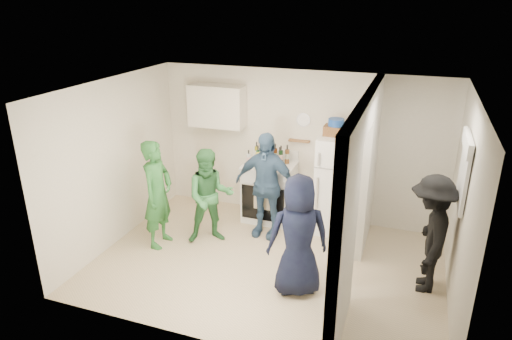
# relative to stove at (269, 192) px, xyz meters

# --- Properties ---
(floor) EXTENTS (4.80, 4.80, 0.00)m
(floor) POSITION_rel_stove_xyz_m (0.41, -1.37, -0.49)
(floor) COLOR #C8B18D
(floor) RESTS_ON ground
(wall_back) EXTENTS (4.80, 0.00, 4.80)m
(wall_back) POSITION_rel_stove_xyz_m (0.41, 0.33, 0.76)
(wall_back) COLOR silver
(wall_back) RESTS_ON floor
(wall_front) EXTENTS (4.80, 0.00, 4.80)m
(wall_front) POSITION_rel_stove_xyz_m (0.41, -3.07, 0.76)
(wall_front) COLOR silver
(wall_front) RESTS_ON floor
(wall_left) EXTENTS (0.00, 3.40, 3.40)m
(wall_left) POSITION_rel_stove_xyz_m (-1.99, -1.37, 0.76)
(wall_left) COLOR silver
(wall_left) RESTS_ON floor
(wall_right) EXTENTS (0.00, 3.40, 3.40)m
(wall_right) POSITION_rel_stove_xyz_m (2.81, -1.37, 0.76)
(wall_right) COLOR silver
(wall_right) RESTS_ON floor
(ceiling) EXTENTS (4.80, 4.80, 0.00)m
(ceiling) POSITION_rel_stove_xyz_m (0.41, -1.37, 2.01)
(ceiling) COLOR white
(ceiling) RESTS_ON wall_back
(partition_pier_back) EXTENTS (0.12, 1.20, 2.50)m
(partition_pier_back) POSITION_rel_stove_xyz_m (1.61, -0.27, 0.76)
(partition_pier_back) COLOR silver
(partition_pier_back) RESTS_ON floor
(partition_pier_front) EXTENTS (0.12, 1.20, 2.50)m
(partition_pier_front) POSITION_rel_stove_xyz_m (1.61, -2.47, 0.76)
(partition_pier_front) COLOR silver
(partition_pier_front) RESTS_ON floor
(partition_header) EXTENTS (0.12, 1.00, 0.40)m
(partition_header) POSITION_rel_stove_xyz_m (1.61, -1.37, 1.81)
(partition_header) COLOR silver
(partition_header) RESTS_ON partition_pier_back
(stove) EXTENTS (0.83, 0.69, 0.99)m
(stove) POSITION_rel_stove_xyz_m (0.00, 0.00, 0.00)
(stove) COLOR white
(stove) RESTS_ON floor
(upper_cabinet) EXTENTS (0.95, 0.34, 0.70)m
(upper_cabinet) POSITION_rel_stove_xyz_m (-0.99, 0.15, 1.36)
(upper_cabinet) COLOR silver
(upper_cabinet) RESTS_ON wall_back
(fridge) EXTENTS (0.65, 0.63, 1.58)m
(fridge) POSITION_rel_stove_xyz_m (1.14, -0.03, 0.30)
(fridge) COLOR white
(fridge) RESTS_ON floor
(wicker_basket) EXTENTS (0.35, 0.25, 0.15)m
(wicker_basket) POSITION_rel_stove_xyz_m (1.04, 0.02, 1.16)
(wicker_basket) COLOR brown
(wicker_basket) RESTS_ON fridge
(blue_bowl) EXTENTS (0.24, 0.24, 0.11)m
(blue_bowl) POSITION_rel_stove_xyz_m (1.04, 0.02, 1.29)
(blue_bowl) COLOR #153D93
(blue_bowl) RESTS_ON wicker_basket
(yellow_cup_stack_top) EXTENTS (0.09, 0.09, 0.25)m
(yellow_cup_stack_top) POSITION_rel_stove_xyz_m (1.36, -0.13, 1.21)
(yellow_cup_stack_top) COLOR yellow
(yellow_cup_stack_top) RESTS_ON fridge
(wall_clock) EXTENTS (0.22, 0.02, 0.22)m
(wall_clock) POSITION_rel_stove_xyz_m (0.46, 0.31, 1.21)
(wall_clock) COLOR white
(wall_clock) RESTS_ON wall_back
(spice_shelf) EXTENTS (0.35, 0.08, 0.03)m
(spice_shelf) POSITION_rel_stove_xyz_m (0.41, 0.28, 0.86)
(spice_shelf) COLOR olive
(spice_shelf) RESTS_ON wall_back
(nook_window) EXTENTS (0.03, 0.70, 0.80)m
(nook_window) POSITION_rel_stove_xyz_m (2.79, -1.17, 1.16)
(nook_window) COLOR black
(nook_window) RESTS_ON wall_right
(nook_window_frame) EXTENTS (0.04, 0.76, 0.86)m
(nook_window_frame) POSITION_rel_stove_xyz_m (2.78, -1.17, 1.16)
(nook_window_frame) COLOR white
(nook_window_frame) RESTS_ON wall_right
(nook_valance) EXTENTS (0.04, 0.82, 0.18)m
(nook_valance) POSITION_rel_stove_xyz_m (2.75, -1.17, 1.51)
(nook_valance) COLOR white
(nook_valance) RESTS_ON wall_right
(yellow_cup_stack_stove) EXTENTS (0.09, 0.09, 0.25)m
(yellow_cup_stack_stove) POSITION_rel_stove_xyz_m (-0.12, -0.22, 0.62)
(yellow_cup_stack_stove) COLOR yellow
(yellow_cup_stack_stove) RESTS_ON stove
(red_cup) EXTENTS (0.09, 0.09, 0.12)m
(red_cup) POSITION_rel_stove_xyz_m (0.22, -0.20, 0.55)
(red_cup) COLOR #A82B0B
(red_cup) RESTS_ON stove
(person_green_left) EXTENTS (0.40, 0.60, 1.66)m
(person_green_left) POSITION_rel_stove_xyz_m (-1.30, -1.37, 0.33)
(person_green_left) COLOR #2B6C30
(person_green_left) RESTS_ON floor
(person_green_center) EXTENTS (0.90, 0.84, 1.49)m
(person_green_center) POSITION_rel_stove_xyz_m (-0.61, -1.02, 0.25)
(person_green_center) COLOR #33753E
(person_green_center) RESTS_ON floor
(person_denim) EXTENTS (1.01, 0.46, 1.69)m
(person_denim) POSITION_rel_stove_xyz_m (0.11, -0.55, 0.35)
(person_denim) COLOR #365376
(person_denim) RESTS_ON floor
(person_navy) EXTENTS (0.92, 0.79, 1.59)m
(person_navy) POSITION_rel_stove_xyz_m (0.97, -1.83, 0.30)
(person_navy) COLOR black
(person_navy) RESTS_ON floor
(person_nook) EXTENTS (0.59, 1.01, 1.56)m
(person_nook) POSITION_rel_stove_xyz_m (2.51, -1.20, 0.29)
(person_nook) COLOR black
(person_nook) RESTS_ON floor
(bottle_a) EXTENTS (0.07, 0.07, 0.32)m
(bottle_a) POSITION_rel_stove_xyz_m (-0.27, 0.12, 0.65)
(bottle_a) COLOR olive
(bottle_a) RESTS_ON stove
(bottle_b) EXTENTS (0.06, 0.06, 0.32)m
(bottle_b) POSITION_rel_stove_xyz_m (-0.18, -0.07, 0.66)
(bottle_b) COLOR #164224
(bottle_b) RESTS_ON stove
(bottle_c) EXTENTS (0.06, 0.06, 0.31)m
(bottle_c) POSITION_rel_stove_xyz_m (-0.08, 0.14, 0.65)
(bottle_c) COLOR silver
(bottle_c) RESTS_ON stove
(bottle_d) EXTENTS (0.08, 0.08, 0.30)m
(bottle_d) POSITION_rel_stove_xyz_m (0.02, -0.06, 0.65)
(bottle_d) COLOR #5A3F0F
(bottle_d) RESTS_ON stove
(bottle_e) EXTENTS (0.06, 0.06, 0.25)m
(bottle_e) POSITION_rel_stove_xyz_m (0.11, 0.19, 0.62)
(bottle_e) COLOR #9BA5AC
(bottle_e) RESTS_ON stove
(bottle_f) EXTENTS (0.07, 0.07, 0.33)m
(bottle_f) POSITION_rel_stove_xyz_m (0.18, 0.04, 0.66)
(bottle_f) COLOR #123317
(bottle_f) RESTS_ON stove
(bottle_g) EXTENTS (0.07, 0.07, 0.32)m
(bottle_g) POSITION_rel_stove_xyz_m (0.26, 0.13, 0.65)
(bottle_g) COLOR brown
(bottle_g) RESTS_ON stove
(bottle_h) EXTENTS (0.07, 0.07, 0.25)m
(bottle_h) POSITION_rel_stove_xyz_m (-0.32, -0.14, 0.62)
(bottle_h) COLOR silver
(bottle_h) RESTS_ON stove
(bottle_i) EXTENTS (0.07, 0.07, 0.33)m
(bottle_i) POSITION_rel_stove_xyz_m (0.06, 0.10, 0.66)
(bottle_i) COLOR #55260E
(bottle_i) RESTS_ON stove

